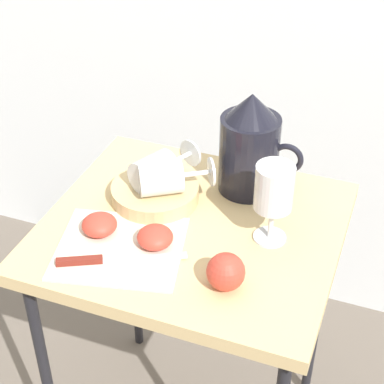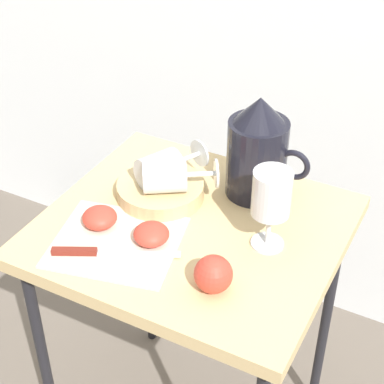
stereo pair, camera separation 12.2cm
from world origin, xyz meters
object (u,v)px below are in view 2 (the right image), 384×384
Objects in this scene: apple_half_left at (100,218)px; knife at (97,252)px; pitcher at (257,156)px; wine_glass_upright at (271,198)px; apple_half_right at (151,234)px; wine_glass_tipped_near at (162,169)px; table at (192,249)px; basket_tray at (160,190)px; wine_glass_tipped_far at (167,176)px; apple_whole at (213,274)px.

apple_half_left is 0.31× the size of knife.
pitcher is at bearing 60.96° from knife.
wine_glass_upright is 2.40× the size of apple_half_right.
wine_glass_tipped_near reaches higher than apple_half_left.
table is 4.22× the size of wine_glass_tipped_near.
basket_tray is at bearing 86.66° from knife.
wine_glass_tipped_far is 2.37× the size of apple_half_right.
wine_glass_tipped_near is at bearing 170.43° from wine_glass_upright.
apple_half_left is 0.28m from apple_whole.
pitcher is at bearing 99.25° from apple_whole.
wine_glass_upright is at bearing 26.94° from apple_half_right.
knife is (-0.04, -0.20, -0.06)m from wine_glass_tipped_far.
table is 0.16m from wine_glass_tipped_far.
table is 0.20m from apple_half_left.
wine_glass_tipped_near is at bearing 150.58° from table.
pitcher reaches higher than basket_tray.
knife is (-0.01, -0.22, -0.01)m from basket_tray.
pitcher is at bearing 66.39° from apple_half_right.
apple_whole is at bearing -80.75° from pitcher.
pitcher is at bearing 67.51° from table.
apple_whole is (0.16, -0.06, 0.01)m from apple_half_right.
apple_half_left is 1.00× the size of apple_whole.
wine_glass_upright is 1.02× the size of wine_glass_tipped_near.
pitcher is 3.25× the size of apple_half_left.
apple_half_left is (-0.06, -0.14, 0.01)m from basket_tray.
apple_half_left is 0.12m from apple_half_right.
pitcher is 0.19m from wine_glass_tipped_far.
apple_whole is at bearing -41.74° from basket_tray.
table is 3.06× the size of knife.
pitcher is 1.36× the size of wine_glass_upright.
apple_whole is (0.19, -0.18, -0.04)m from wine_glass_tipped_far.
basket_tray is at bearing 138.26° from apple_whole.
wine_glass_tipped_far is 0.73× the size of knife.
wine_glass_tipped_far is at bearing 153.44° from table.
knife is at bearing -124.74° from table.
pitcher is 3.25× the size of apple_half_right.
wine_glass_tipped_far is 2.37× the size of apple_whole.
basket_tray is 1.13× the size of wine_glass_tipped_near.
table is 4.12× the size of wine_glass_upright.
pitcher is at bearing 32.17° from wine_glass_tipped_near.
knife is (0.04, -0.07, -0.01)m from apple_half_left.
pitcher is (0.07, 0.16, 0.15)m from table.
apple_whole is at bearing 5.53° from knife.
wine_glass_tipped_near reaches higher than knife.
apple_half_left reaches higher than basket_tray.
pitcher is 0.31m from apple_whole.
wine_glass_upright is (0.09, -0.15, 0.02)m from pitcher.
apple_whole reaches higher than apple_half_right.
wine_glass_tipped_near is at bearing 112.15° from apple_half_right.
apple_half_left reaches higher than table.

